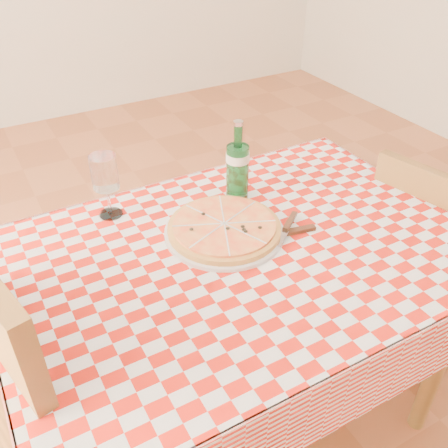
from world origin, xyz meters
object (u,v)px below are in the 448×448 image
object	(u,v)px
dining_table	(240,278)
chair_near	(425,253)
pizza_plate	(224,227)
water_bottle	(238,161)
wine_glass	(107,186)

from	to	relation	value
dining_table	chair_near	bearing A→B (deg)	-3.64
pizza_plate	chair_near	bearing A→B (deg)	-10.55
dining_table	pizza_plate	distance (m)	0.15
water_bottle	wine_glass	distance (m)	0.40
pizza_plate	water_bottle	distance (m)	0.23
wine_glass	chair_near	bearing A→B (deg)	-21.37
water_bottle	pizza_plate	bearing A→B (deg)	-130.99
dining_table	water_bottle	size ratio (longest dim) A/B	4.63
pizza_plate	dining_table	bearing A→B (deg)	-89.16
pizza_plate	wine_glass	world-z (taller)	wine_glass
dining_table	wine_glass	xyz separation A→B (m)	(-0.25, 0.34, 0.20)
dining_table	water_bottle	world-z (taller)	water_bottle
dining_table	wine_glass	world-z (taller)	wine_glass
pizza_plate	water_bottle	size ratio (longest dim) A/B	1.33
pizza_plate	wine_glass	distance (m)	0.37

